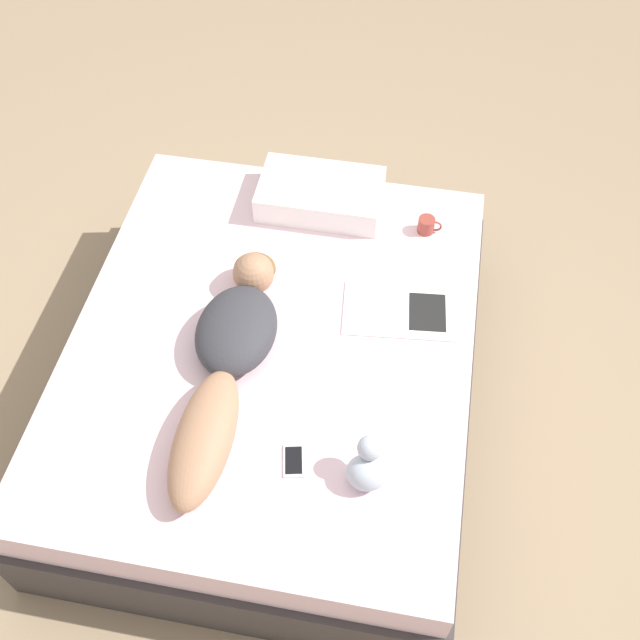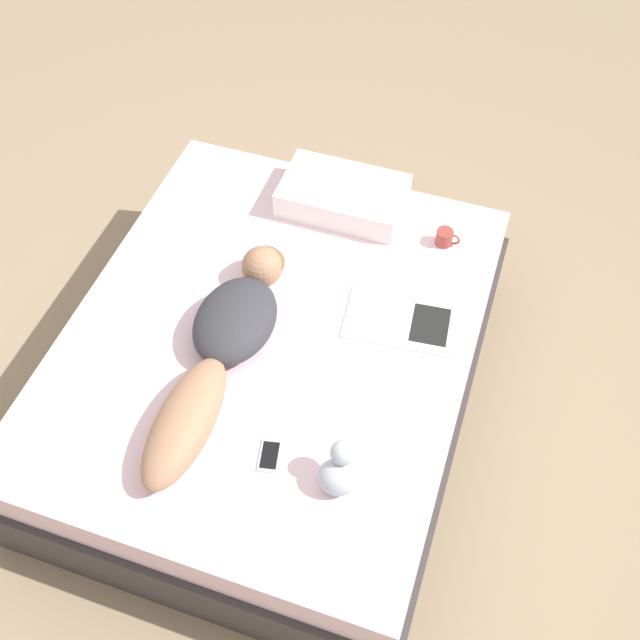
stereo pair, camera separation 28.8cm
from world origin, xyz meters
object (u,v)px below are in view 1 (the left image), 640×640
object	(u,v)px
coffee_mug	(427,225)
cell_phone	(294,461)
open_magazine	(400,311)
person	(228,357)

from	to	relation	value
coffee_mug	cell_phone	distance (m)	1.39
open_magazine	cell_phone	distance (m)	0.87
person	open_magazine	bearing A→B (deg)	32.54
coffee_mug	cell_phone	size ratio (longest dim) A/B	0.75
coffee_mug	cell_phone	xyz separation A→B (m)	(-0.39, -1.33, -0.04)
cell_phone	open_magazine	bearing A→B (deg)	56.16
open_magazine	coffee_mug	distance (m)	0.52
coffee_mug	open_magazine	bearing A→B (deg)	-97.12
person	coffee_mug	bearing A→B (deg)	51.96
open_magazine	cell_phone	xyz separation A→B (m)	(-0.33, -0.81, 0.00)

